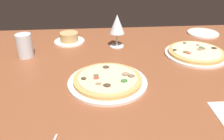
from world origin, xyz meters
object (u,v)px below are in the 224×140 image
Objects in this scene: pizza_side at (196,53)px; wine_glass_far at (117,25)px; ramekin_on_saucer at (69,38)px; side_plate at (203,33)px; pizza_main at (108,80)px; water_glass at (25,47)px.

wine_glass_far reaches higher than pizza_side.
ramekin_on_saucer is 0.91× the size of side_plate.
water_glass is (-35.27, 26.48, 3.36)cm from pizza_main.
ramekin_on_saucer is at bearing 111.85° from pizza_main.
water_glass is (-18.18, -16.13, 2.46)cm from ramekin_on_saucer.
pizza_side is 77.39cm from water_glass.
wine_glass_far is at bearing 158.83° from pizza_side.
ramekin_on_saucer reaches higher than pizza_main.
wine_glass_far reaches higher than ramekin_on_saucer.
ramekin_on_saucer is (-58.96, 21.24, 0.88)cm from pizza_side.
pizza_side is at bearing 27.04° from pizza_main.
pizza_main is 36.91cm from wine_glass_far.
side_plate is (57.24, 49.16, -0.74)cm from pizza_main.
pizza_main and pizza_side have the same top height.
pizza_side is at bearing -3.79° from water_glass.
pizza_main is 1.82× the size of wine_glass_far.
ramekin_on_saucer is 74.63cm from side_plate.
pizza_side is 1.75× the size of wine_glass_far.
pizza_side is 31.76cm from side_plate.
wine_glass_far is at bearing -164.20° from side_plate.
water_glass is 0.62× the size of side_plate.
ramekin_on_saucer is at bearing 162.22° from wine_glass_far.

